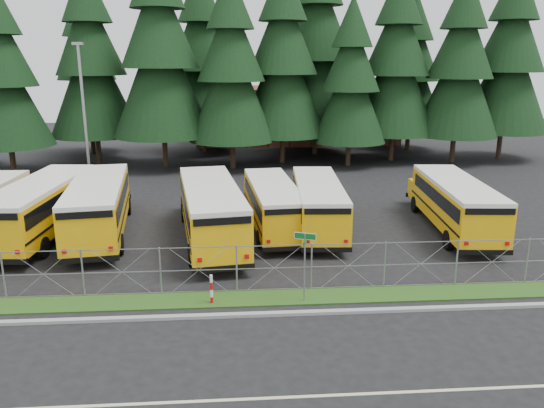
# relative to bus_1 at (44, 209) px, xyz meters

# --- Properties ---
(ground) EXTENTS (120.00, 120.00, 0.00)m
(ground) POSITION_rel_bus_1_xyz_m (11.02, -6.85, -1.49)
(ground) COLOR black
(ground) RESTS_ON ground
(curb) EXTENTS (50.00, 0.25, 0.12)m
(curb) POSITION_rel_bus_1_xyz_m (11.02, -9.95, -1.43)
(curb) COLOR gray
(curb) RESTS_ON ground
(grass_verge) EXTENTS (50.00, 1.40, 0.06)m
(grass_verge) POSITION_rel_bus_1_xyz_m (11.02, -8.55, -1.46)
(grass_verge) COLOR #1F3F12
(grass_verge) RESTS_ON ground
(road_lane_line) EXTENTS (50.00, 0.12, 0.01)m
(road_lane_line) POSITION_rel_bus_1_xyz_m (11.02, -14.85, -1.48)
(road_lane_line) COLOR beige
(road_lane_line) RESTS_ON ground
(chainlink_fence) EXTENTS (44.00, 0.10, 2.00)m
(chainlink_fence) POSITION_rel_bus_1_xyz_m (11.02, -7.85, -0.49)
(chainlink_fence) COLOR #92949A
(chainlink_fence) RESTS_ON ground
(brick_building) EXTENTS (22.00, 10.00, 6.00)m
(brick_building) POSITION_rel_bus_1_xyz_m (17.02, 33.15, 1.51)
(brick_building) COLOR brown
(brick_building) RESTS_ON ground
(bus_1) EXTENTS (3.52, 11.54, 2.98)m
(bus_1) POSITION_rel_bus_1_xyz_m (0.00, 0.00, 0.00)
(bus_1) COLOR #F2BA07
(bus_1) RESTS_ON ground
(bus_2) EXTENTS (4.14, 11.61, 2.98)m
(bus_2) POSITION_rel_bus_1_xyz_m (2.86, -0.06, -0.00)
(bus_2) COLOR #F2BA07
(bus_2) RESTS_ON ground
(bus_4) EXTENTS (4.26, 11.81, 3.03)m
(bus_4) POSITION_rel_bus_1_xyz_m (8.76, -1.45, 0.02)
(bus_4) COLOR #F2BA07
(bus_4) RESTS_ON ground
(bus_5) EXTENTS (3.12, 10.19, 2.63)m
(bus_5) POSITION_rel_bus_1_xyz_m (12.03, 0.31, -0.17)
(bus_5) COLOR #F2BA07
(bus_5) RESTS_ON ground
(bus_6) EXTENTS (3.07, 10.45, 2.70)m
(bus_6) POSITION_rel_bus_1_xyz_m (14.51, 0.13, -0.14)
(bus_6) COLOR #F2BA07
(bus_6) RESTS_ON ground
(bus_east) EXTENTS (3.46, 10.97, 2.83)m
(bus_east) POSITION_rel_bus_1_xyz_m (21.83, -0.59, -0.08)
(bus_east) COLOR #F2BA07
(bus_east) RESTS_ON ground
(street_sign) EXTENTS (0.80, 0.53, 2.81)m
(street_sign) POSITION_rel_bus_1_xyz_m (12.60, -8.92, 0.54)
(street_sign) COLOR #92949A
(street_sign) RESTS_ON ground
(striped_bollard) EXTENTS (0.11, 0.11, 1.20)m
(striped_bollard) POSITION_rel_bus_1_xyz_m (9.05, -8.86, -0.89)
(striped_bollard) COLOR #B20C0C
(striped_bollard) RESTS_ON ground
(light_standard) EXTENTS (0.70, 0.35, 10.14)m
(light_standard) POSITION_rel_bus_1_xyz_m (-0.06, 9.42, 4.01)
(light_standard) COLOR #92949A
(light_standard) RESTS_ON ground
(conifer_1) EXTENTS (6.99, 6.99, 15.47)m
(conifer_1) POSITION_rel_bus_1_xyz_m (-8.05, 16.49, 6.24)
(conifer_1) COLOR black
(conifer_1) RESTS_ON ground
(conifer_2) EXTENTS (7.74, 7.74, 17.11)m
(conifer_2) POSITION_rel_bus_1_xyz_m (-2.14, 20.55, 7.07)
(conifer_2) COLOR black
(conifer_2) RESTS_ON ground
(conifer_3) EXTENTS (8.36, 8.36, 18.48)m
(conifer_3) POSITION_rel_bus_1_xyz_m (4.04, 18.39, 7.75)
(conifer_3) COLOR black
(conifer_3) RESTS_ON ground
(conifer_4) EXTENTS (7.31, 7.31, 16.18)m
(conifer_4) POSITION_rel_bus_1_xyz_m (9.88, 17.47, 6.60)
(conifer_4) COLOR black
(conifer_4) RESTS_ON ground
(conifer_5) EXTENTS (7.81, 7.81, 17.27)m
(conifer_5) POSITION_rel_bus_1_xyz_m (14.33, 19.53, 7.15)
(conifer_5) COLOR black
(conifer_5) RESTS_ON ground
(conifer_6) EXTENTS (6.44, 6.44, 14.24)m
(conifer_6) POSITION_rel_bus_1_xyz_m (20.00, 17.97, 5.63)
(conifer_6) COLOR black
(conifer_6) RESTS_ON ground
(conifer_7) EXTENTS (7.66, 7.66, 16.95)m
(conifer_7) POSITION_rel_bus_1_xyz_m (24.48, 20.06, 6.98)
(conifer_7) COLOR black
(conifer_7) RESTS_ON ground
(conifer_8) EXTENTS (7.43, 7.43, 16.44)m
(conifer_8) POSITION_rel_bus_1_xyz_m (29.84, 18.92, 6.73)
(conifer_8) COLOR black
(conifer_8) RESTS_ON ground
(conifer_9) EXTENTS (7.95, 7.95, 17.58)m
(conifer_9) POSITION_rel_bus_1_xyz_m (34.88, 20.23, 7.30)
(conifer_9) COLOR black
(conifer_9) RESTS_ON ground
(conifer_10) EXTENTS (7.14, 7.14, 15.79)m
(conifer_10) POSITION_rel_bus_1_xyz_m (-4.00, 25.94, 6.41)
(conifer_10) COLOR black
(conifer_10) RESTS_ON ground
(conifer_11) EXTENTS (7.98, 7.98, 17.65)m
(conifer_11) POSITION_rel_bus_1_xyz_m (7.03, 25.77, 7.33)
(conifer_11) COLOR black
(conifer_11) RESTS_ON ground
(conifer_12) EXTENTS (8.89, 8.89, 19.67)m
(conifer_12) POSITION_rel_bus_1_xyz_m (17.93, 23.94, 8.34)
(conifer_12) COLOR black
(conifer_12) RESTS_ON ground
(conifer_13) EXTENTS (6.96, 6.96, 15.39)m
(conifer_13) POSITION_rel_bus_1_xyz_m (27.96, 25.94, 6.20)
(conifer_13) COLOR black
(conifer_13) RESTS_ON ground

